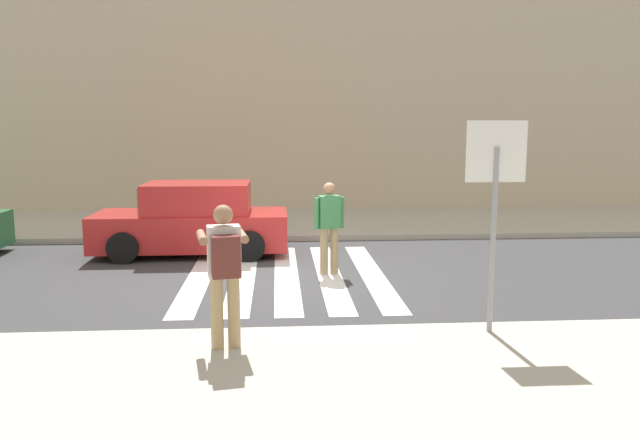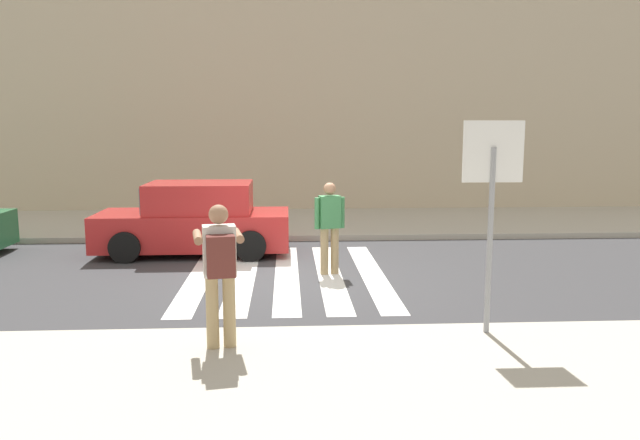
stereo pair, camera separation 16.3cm
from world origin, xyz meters
name	(u,v)px [view 2 (the right image)]	position (x,y,z in m)	size (l,w,h in m)	color
ground_plane	(287,278)	(0.00, 0.00, 0.00)	(120.00, 120.00, 0.00)	#38383A
sidewalk_far	(286,223)	(0.00, 6.00, 0.07)	(60.00, 4.80, 0.14)	#B2AD9E
building_facade_far	(285,92)	(0.00, 10.40, 3.86)	(56.00, 4.00, 7.72)	beige
crosswalk_stripe_0	(200,276)	(-1.60, 0.20, 0.00)	(0.44, 5.20, 0.01)	silver
crosswalk_stripe_1	(244,276)	(-0.80, 0.20, 0.00)	(0.44, 5.20, 0.01)	silver
crosswalk_stripe_2	(287,275)	(0.00, 0.20, 0.00)	(0.44, 5.20, 0.01)	silver
crosswalk_stripe_3	(330,274)	(0.80, 0.20, 0.00)	(0.44, 5.20, 0.01)	silver
crosswalk_stripe_4	(372,274)	(1.60, 0.20, 0.00)	(0.44, 5.20, 0.01)	silver
stop_sign	(492,180)	(2.56, -3.55, 2.11)	(0.76, 0.08, 2.69)	gray
photographer_with_backpack	(220,264)	(-0.78, -3.95, 1.17)	(0.67, 0.91, 1.72)	tan
pedestrian_crossing	(330,223)	(0.80, 0.26, 0.97)	(0.57, 0.32, 1.72)	tan
parked_car_red	(196,221)	(-1.96, 2.30, 0.73)	(4.10, 1.92, 1.55)	red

